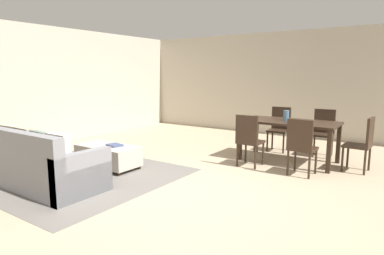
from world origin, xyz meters
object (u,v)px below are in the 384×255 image
at_px(couch, 35,165).
at_px(dining_chair_far_left, 279,126).
at_px(vase_centerpiece, 286,116).
at_px(book_on_ottoman, 115,145).
at_px(ottoman_table, 108,155).
at_px(dining_chair_near_left, 249,138).
at_px(dining_chair_head_east, 363,141).
at_px(dining_chair_near_right, 301,144).
at_px(dining_chair_far_right, 323,130).
at_px(dining_table, 289,126).

xyz_separation_m(couch, dining_chair_far_left, (2.16, 4.21, 0.22)).
height_order(vase_centerpiece, book_on_ottoman, vase_centerpiece).
bearing_deg(ottoman_table, dining_chair_near_left, 35.80).
bearing_deg(dining_chair_head_east, dining_chair_far_left, 155.33).
bearing_deg(dining_chair_near_right, dining_chair_near_left, 179.13).
xyz_separation_m(dining_chair_far_right, dining_chair_head_east, (0.82, -0.82, 0.00)).
bearing_deg(dining_chair_far_right, book_on_ottoman, -132.26).
xyz_separation_m(ottoman_table, dining_chair_head_east, (3.66, 2.21, 0.29)).
xyz_separation_m(dining_table, dining_chair_near_left, (-0.44, -0.77, -0.15)).
distance_m(dining_chair_head_east, book_on_ottoman, 4.15).
distance_m(couch, vase_centerpiece, 4.29).
xyz_separation_m(dining_chair_head_east, book_on_ottoman, (-3.54, -2.17, -0.11)).
bearing_deg(dining_chair_far_right, dining_chair_far_left, -177.13).
distance_m(couch, book_on_ottoman, 1.30).
xyz_separation_m(dining_chair_far_left, dining_chair_far_right, (0.88, 0.04, 0.00)).
relative_size(dining_chair_far_right, dining_chair_head_east, 1.00).
relative_size(dining_chair_near_right, dining_chair_head_east, 1.00).
bearing_deg(dining_table, book_on_ottoman, -136.81).
distance_m(couch, dining_chair_far_right, 5.23).
height_order(dining_table, book_on_ottoman, dining_table).
bearing_deg(vase_centerpiece, dining_chair_far_left, 116.56).
bearing_deg(couch, ottoman_table, 81.16).
distance_m(dining_table, dining_chair_near_left, 0.90).
xyz_separation_m(ottoman_table, dining_chair_far_right, (2.85, 3.03, 0.29)).
relative_size(ottoman_table, dining_chair_head_east, 1.21).
xyz_separation_m(couch, vase_centerpiece, (2.56, 3.40, 0.55)).
relative_size(dining_chair_near_left, dining_chair_head_east, 1.00).
xyz_separation_m(dining_chair_near_right, dining_chair_far_right, (-0.04, 1.62, 0.00)).
bearing_deg(dining_chair_head_east, vase_centerpiece, -178.88).
relative_size(couch, dining_chair_head_east, 2.39).
relative_size(dining_chair_head_east, vase_centerpiece, 4.81).
bearing_deg(book_on_ottoman, dining_table, 43.19).
bearing_deg(dining_chair_head_east, ottoman_table, -148.93).
height_order(couch, dining_chair_near_left, dining_chair_near_left).
relative_size(dining_chair_far_left, book_on_ottoman, 3.54).
distance_m(dining_chair_far_left, dining_chair_head_east, 1.87).
height_order(dining_chair_near_right, book_on_ottoman, dining_chair_near_right).
bearing_deg(dining_chair_far_left, dining_chair_head_east, -24.67).
height_order(dining_chair_near_left, dining_chair_near_right, same).
height_order(couch, vase_centerpiece, vase_centerpiece).
xyz_separation_m(vase_centerpiece, book_on_ottoman, (-2.24, -2.14, -0.45)).
bearing_deg(dining_chair_far_left, dining_chair_far_right, 2.87).
height_order(ottoman_table, dining_chair_far_left, dining_chair_far_left).
bearing_deg(dining_chair_far_right, dining_chair_near_right, -88.44).
height_order(dining_chair_near_left, dining_chair_far_left, same).
xyz_separation_m(ottoman_table, vase_centerpiece, (2.37, 2.18, 0.63)).
height_order(dining_chair_far_left, book_on_ottoman, dining_chair_far_left).
relative_size(couch, dining_chair_far_left, 2.39).
distance_m(ottoman_table, dining_chair_head_east, 4.29).
bearing_deg(book_on_ottoman, ottoman_table, -162.25).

